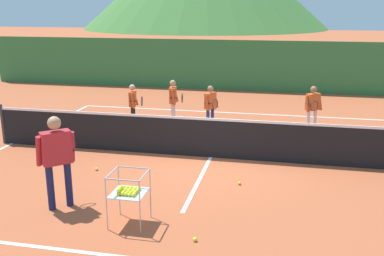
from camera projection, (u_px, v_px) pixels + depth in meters
ground_plane at (211, 157)px, 10.54m from camera, size 120.00×120.00×0.00m
line_baseline_far at (233, 113)px, 14.91m from camera, size 10.66×0.08×0.01m
line_sideline_west at (12, 143)px, 11.60m from camera, size 0.08×9.19×0.01m
line_service_center at (211, 157)px, 10.54m from camera, size 0.08×6.02×0.01m
tennis_net at (211, 137)px, 10.41m from camera, size 11.17×0.08×1.05m
instructor at (57, 154)px, 7.67m from camera, size 0.64×0.78×1.69m
student_0 at (133, 102)px, 12.99m from camera, size 0.50×0.58×1.29m
student_1 at (173, 98)px, 13.25m from camera, size 0.48×0.62×1.37m
student_2 at (211, 104)px, 12.69m from camera, size 0.41×0.71×1.31m
student_3 at (313, 105)px, 12.39m from camera, size 0.52×0.68×1.35m
ball_cart at (128, 191)px, 7.19m from camera, size 0.58×0.58×0.90m
tennis_ball_3 at (96, 169)px, 9.69m from camera, size 0.07×0.07×0.07m
tennis_ball_5 at (195, 239)px, 6.77m from camera, size 0.07×0.07×0.07m
tennis_ball_10 at (239, 183)px, 8.92m from camera, size 0.07×0.07×0.07m
windscreen_fence at (246, 66)px, 18.53m from camera, size 23.46×0.08×2.14m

